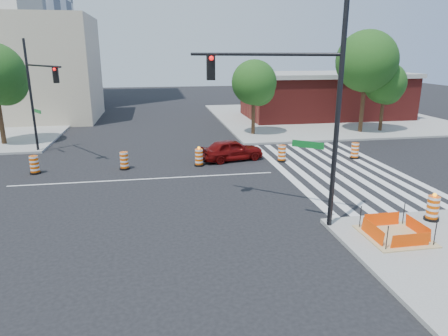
# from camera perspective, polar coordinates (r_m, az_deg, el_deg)

# --- Properties ---
(ground) EXTENTS (120.00, 120.00, 0.00)m
(ground) POSITION_cam_1_polar(r_m,az_deg,el_deg) (21.96, -11.10, -1.56)
(ground) COLOR black
(ground) RESTS_ON ground
(sidewalk_ne) EXTENTS (22.00, 22.00, 0.15)m
(sidewalk_ne) POSITION_cam_1_polar(r_m,az_deg,el_deg) (43.14, 14.03, 7.07)
(sidewalk_ne) COLOR gray
(sidewalk_ne) RESTS_ON ground
(crosswalk_east) EXTENTS (6.75, 13.50, 0.01)m
(crosswalk_east) POSITION_cam_1_polar(r_m,az_deg,el_deg) (24.27, 15.68, -0.15)
(crosswalk_east) COLOR silver
(crosswalk_east) RESTS_ON ground
(lane_centerline) EXTENTS (14.00, 0.12, 0.01)m
(lane_centerline) POSITION_cam_1_polar(r_m,az_deg,el_deg) (21.96, -11.10, -1.55)
(lane_centerline) COLOR silver
(lane_centerline) RESTS_ON ground
(excavation_pit) EXTENTS (2.20, 2.20, 0.90)m
(excavation_pit) POSITION_cam_1_polar(r_m,az_deg,el_deg) (15.93, 23.20, -8.77)
(excavation_pit) COLOR tan
(excavation_pit) RESTS_ON ground
(brick_storefront) EXTENTS (16.50, 8.50, 4.60)m
(brick_storefront) POSITION_cam_1_polar(r_m,az_deg,el_deg) (42.86, 14.23, 10.02)
(brick_storefront) COLOR maroon
(brick_storefront) RESTS_ON ground
(beige_midrise) EXTENTS (14.00, 10.00, 10.00)m
(beige_midrise) POSITION_cam_1_polar(r_m,az_deg,el_deg) (44.77, -27.02, 12.49)
(beige_midrise) COLOR #BFAF92
(beige_midrise) RESTS_ON ground
(red_coupe) EXTENTS (4.20, 2.40, 1.34)m
(red_coupe) POSITION_cam_1_polar(r_m,az_deg,el_deg) (25.17, 1.14, 2.62)
(red_coupe) COLOR #620908
(red_coupe) RESTS_ON ground
(signal_pole_se) EXTENTS (4.99, 3.94, 8.22)m
(signal_pole_se) POSITION_cam_1_polar(r_m,az_deg,el_deg) (15.36, 9.78, 10.16)
(signal_pole_se) COLOR black
(signal_pole_se) RESTS_ON ground
(signal_pole_nw) EXTENTS (3.14, 4.69, 7.30)m
(signal_pole_nw) POSITION_cam_1_polar(r_m,az_deg,el_deg) (28.13, -25.05, 10.45)
(signal_pole_nw) COLOR black
(signal_pole_nw) RESTS_ON ground
(pit_drum) EXTENTS (0.58, 0.58, 1.14)m
(pit_drum) POSITION_cam_1_polar(r_m,az_deg,el_deg) (17.92, 27.65, -5.19)
(pit_drum) COLOR black
(pit_drum) RESTS_ON ground
(tree_north_c) EXTENTS (3.57, 3.57, 6.07)m
(tree_north_c) POSITION_cam_1_polar(r_m,az_deg,el_deg) (32.46, 4.37, 11.73)
(tree_north_c) COLOR #382314
(tree_north_c) RESTS_ON ground
(tree_north_d) EXTENTS (4.91, 4.91, 8.35)m
(tree_north_d) POSITION_cam_1_polar(r_m,az_deg,el_deg) (35.16, 19.71, 13.72)
(tree_north_d) COLOR #382314
(tree_north_d) RESTS_ON ground
(tree_north_e) EXTENTS (3.44, 3.44, 5.85)m
(tree_north_e) POSITION_cam_1_polar(r_m,az_deg,el_deg) (36.44, 22.01, 10.88)
(tree_north_e) COLOR #382314
(tree_north_e) RESTS_ON ground
(median_drum_1) EXTENTS (0.60, 0.60, 1.02)m
(median_drum_1) POSITION_cam_1_polar(r_m,az_deg,el_deg) (24.79, -25.45, 0.34)
(median_drum_1) COLOR black
(median_drum_1) RESTS_ON ground
(median_drum_2) EXTENTS (0.60, 0.60, 1.02)m
(median_drum_2) POSITION_cam_1_polar(r_m,az_deg,el_deg) (23.96, -14.06, 0.94)
(median_drum_2) COLOR black
(median_drum_2) RESTS_ON ground
(median_drum_3) EXTENTS (0.60, 0.60, 1.18)m
(median_drum_3) POSITION_cam_1_polar(r_m,az_deg,el_deg) (24.00, -3.59, 1.46)
(median_drum_3) COLOR black
(median_drum_3) RESTS_ON ground
(median_drum_4) EXTENTS (0.60, 0.60, 1.02)m
(median_drum_4) POSITION_cam_1_polar(r_m,az_deg,el_deg) (25.18, 8.26, 2.00)
(median_drum_4) COLOR black
(median_drum_4) RESTS_ON ground
(median_drum_5) EXTENTS (0.60, 0.60, 1.02)m
(median_drum_5) POSITION_cam_1_polar(r_m,az_deg,el_deg) (26.94, 18.19, 2.29)
(median_drum_5) COLOR black
(median_drum_5) RESTS_ON ground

